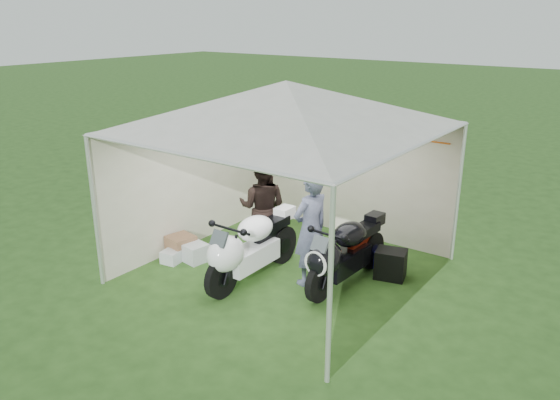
# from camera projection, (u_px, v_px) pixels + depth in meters

# --- Properties ---
(ground) EXTENTS (80.00, 80.00, 0.00)m
(ground) POSITION_uv_depth(u_px,v_px,m) (285.00, 270.00, 8.75)
(ground) COLOR #254718
(ground) RESTS_ON ground
(canopy_tent) EXTENTS (5.66, 5.66, 3.00)m
(canopy_tent) POSITION_uv_depth(u_px,v_px,m) (287.00, 110.00, 7.94)
(canopy_tent) COLOR silver
(canopy_tent) RESTS_ON ground
(motorcycle_white) EXTENTS (0.48, 2.11, 1.04)m
(motorcycle_white) POSITION_uv_depth(u_px,v_px,m) (249.00, 246.00, 8.21)
(motorcycle_white) COLOR black
(motorcycle_white) RESTS_ON ground
(motorcycle_black) EXTENTS (0.51, 2.03, 1.00)m
(motorcycle_black) POSITION_uv_depth(u_px,v_px,m) (343.00, 252.00, 8.08)
(motorcycle_black) COLOR black
(motorcycle_black) RESTS_ON ground
(paddock_stand) EXTENTS (0.42, 0.28, 0.31)m
(paddock_stand) POSITION_uv_depth(u_px,v_px,m) (373.00, 256.00, 8.89)
(paddock_stand) COLOR #0E0CB8
(paddock_stand) RESTS_ON ground
(person_dark_jacket) EXTENTS (1.01, 0.91, 1.70)m
(person_dark_jacket) POSITION_uv_depth(u_px,v_px,m) (262.00, 207.00, 9.09)
(person_dark_jacket) COLOR black
(person_dark_jacket) RESTS_ON ground
(person_blue_jacket) EXTENTS (0.57, 0.72, 1.74)m
(person_blue_jacket) POSITION_uv_depth(u_px,v_px,m) (311.00, 229.00, 8.09)
(person_blue_jacket) COLOR slate
(person_blue_jacket) RESTS_ON ground
(equipment_box) EXTENTS (0.53, 0.47, 0.46)m
(equipment_box) POSITION_uv_depth(u_px,v_px,m) (391.00, 264.00, 8.45)
(equipment_box) COLOR black
(equipment_box) RESTS_ON ground
(crate_0) EXTENTS (0.50, 0.42, 0.30)m
(crate_0) POSITION_uv_depth(u_px,v_px,m) (193.00, 252.00, 9.07)
(crate_0) COLOR silver
(crate_0) RESTS_ON ground
(crate_1) EXTENTS (0.47, 0.47, 0.36)m
(crate_1) POSITION_uv_depth(u_px,v_px,m) (181.00, 246.00, 9.21)
(crate_1) COLOR brown
(crate_1) RESTS_ON ground
(crate_2) EXTENTS (0.32, 0.28, 0.21)m
(crate_2) POSITION_uv_depth(u_px,v_px,m) (171.00, 257.00, 8.98)
(crate_2) COLOR silver
(crate_2) RESTS_ON ground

